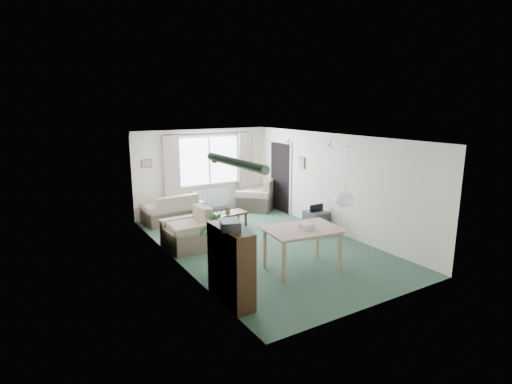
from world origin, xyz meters
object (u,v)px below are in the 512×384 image
sofa (173,208)px  houseplant (215,243)px  armchair_corner (256,194)px  tv_cube (316,221)px  pet_bed (305,233)px  armchair_left (188,228)px  bookshelf (231,265)px  dining_table (302,250)px  coffee_table (230,220)px

sofa → houseplant: bearing=77.0°
armchair_corner → houseplant: bearing=6.9°
tv_cube → pet_bed: 0.56m
sofa → armchair_left: (-0.40, -2.07, 0.06)m
armchair_corner → tv_cube: armchair_corner is taller
armchair_left → tv_cube: 3.24m
bookshelf → pet_bed: (3.05, 1.99, -0.56)m
armchair_corner → armchair_left: bearing=-8.6°
dining_table → houseplant: bearing=160.2°
pet_bed → dining_table: bearing=-130.2°
bookshelf → armchair_corner: bearing=54.6°
sofa → tv_cube: (2.80, -2.54, -0.14)m
armchair_left → bookshelf: 2.68m
bookshelf → sofa: bearing=80.9°
bookshelf → houseplant: houseplant is taller
houseplant → tv_cube: houseplant is taller
armchair_left → houseplant: size_ratio=0.76×
dining_table → pet_bed: bearing=49.8°
armchair_corner → bookshelf: bearing=11.7°
dining_table → tv_cube: bearing=44.3°
pet_bed → houseplant: bearing=-160.4°
tv_cube → dining_table: bearing=-136.9°
bookshelf → houseplant: bearing=78.7°
armchair_left → tv_cube: bearing=79.2°
dining_table → pet_bed: 2.09m
sofa → armchair_left: bearing=74.4°
sofa → armchair_left: armchair_left is taller
sofa → armchair_corner: (2.58, -0.02, 0.07)m
bookshelf → pet_bed: 3.69m
bookshelf → pet_bed: bookshelf is taller
sofa → coffee_table: bearing=128.6°
sofa → pet_bed: (2.31, -2.73, -0.33)m
dining_table → tv_cube: 2.54m
sofa → tv_cube: sofa is taller
armchair_left → bookshelf: (-0.34, -2.65, 0.17)m
dining_table → sofa: bearing=102.9°
pet_bed → coffee_table: bearing=127.9°
coffee_table → tv_cube: size_ratio=1.57×
armchair_left → sofa: bearing=166.5°
tv_cube → pet_bed: (-0.49, -0.20, -0.19)m
houseplant → bookshelf: bearing=-101.1°
armchair_corner → tv_cube: bearing=52.0°
sofa → coffee_table: (1.10, -1.17, -0.19)m
coffee_table → dining_table: size_ratio=0.65×
armchair_corner → pet_bed: (-0.26, -2.71, -0.40)m
houseplant → dining_table: (1.53, -0.55, -0.25)m
tv_cube → armchair_corner: bearing=93.9°
sofa → houseplant: (-0.55, -3.75, 0.27)m
pet_bed → sofa: bearing=130.3°
houseplant → tv_cube: bearing=20.0°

